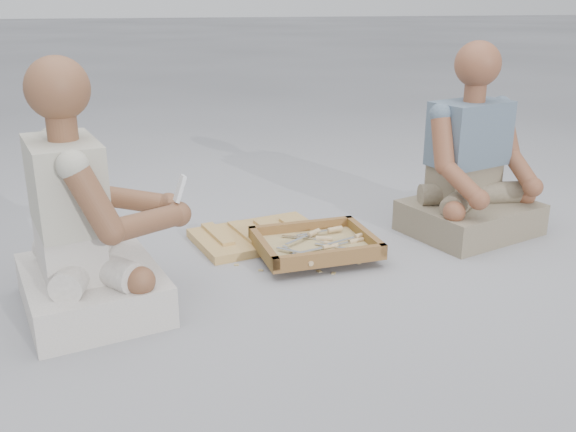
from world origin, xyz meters
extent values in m
plane|color=#9A9AA0|center=(0.00, 0.00, 0.00)|extent=(60.00, 60.00, 0.00)
cube|color=olive|center=(-0.08, 0.70, 0.02)|extent=(0.65, 0.51, 0.04)
cube|color=brown|center=(0.12, 0.45, 0.05)|extent=(0.52, 0.44, 0.01)
cube|color=brown|center=(0.10, 0.63, 0.08)|extent=(0.49, 0.08, 0.05)
cube|color=brown|center=(0.14, 0.27, 0.08)|extent=(0.49, 0.08, 0.05)
cube|color=brown|center=(0.34, 0.47, 0.08)|extent=(0.07, 0.39, 0.05)
cube|color=brown|center=(-0.11, 0.42, 0.08)|extent=(0.07, 0.39, 0.05)
cube|color=tan|center=(0.12, 0.45, 0.06)|extent=(0.46, 0.37, 0.01)
cube|color=silver|center=(0.13, 0.54, 0.08)|extent=(0.15, 0.05, 0.00)
cylinder|color=#A18855|center=(0.24, 0.56, 0.08)|extent=(0.07, 0.04, 0.02)
cube|color=silver|center=(0.06, 0.37, 0.07)|extent=(0.15, 0.06, 0.00)
cylinder|color=#A18855|center=(0.17, 0.40, 0.07)|extent=(0.07, 0.04, 0.02)
cube|color=silver|center=(0.00, 0.36, 0.07)|extent=(0.12, 0.11, 0.00)
cylinder|color=#A18855|center=(0.09, 0.29, 0.07)|extent=(0.07, 0.06, 0.02)
cube|color=silver|center=(0.05, 0.47, 0.08)|extent=(0.13, 0.10, 0.00)
cylinder|color=#A18855|center=(0.13, 0.54, 0.08)|extent=(0.07, 0.06, 0.02)
cube|color=silver|center=(0.19, 0.41, 0.06)|extent=(0.15, 0.05, 0.00)
cylinder|color=#A18855|center=(0.30, 0.44, 0.06)|extent=(0.07, 0.04, 0.02)
cube|color=silver|center=(0.18, 0.40, 0.07)|extent=(0.13, 0.10, 0.00)
cylinder|color=#A18855|center=(0.27, 0.34, 0.07)|extent=(0.07, 0.06, 0.02)
cube|color=silver|center=(0.00, 0.38, 0.06)|extent=(0.06, 0.15, 0.00)
cylinder|color=#A18855|center=(0.04, 0.27, 0.06)|extent=(0.04, 0.07, 0.02)
cube|color=silver|center=(0.06, 0.53, 0.07)|extent=(0.14, 0.07, 0.00)
cylinder|color=#A18855|center=(0.17, 0.49, 0.07)|extent=(0.07, 0.05, 0.02)
cube|color=silver|center=(0.23, 0.42, 0.08)|extent=(0.14, 0.07, 0.00)
cylinder|color=#A18855|center=(0.33, 0.47, 0.08)|extent=(0.07, 0.05, 0.02)
cube|color=silver|center=(0.12, 0.51, 0.06)|extent=(0.09, 0.13, 0.00)
cylinder|color=#A18855|center=(0.18, 0.42, 0.06)|extent=(0.06, 0.07, 0.02)
cube|color=tan|center=(0.33, 0.74, 0.00)|extent=(0.02, 0.02, 0.00)
cube|color=tan|center=(0.15, 0.27, 0.00)|extent=(0.02, 0.02, 0.00)
cube|color=tan|center=(0.12, 0.71, 0.00)|extent=(0.02, 0.02, 0.00)
cube|color=tan|center=(0.05, 0.37, 0.00)|extent=(0.02, 0.02, 0.00)
cube|color=tan|center=(-0.18, 0.82, 0.00)|extent=(0.02, 0.02, 0.00)
cube|color=tan|center=(-0.13, 0.36, 0.00)|extent=(0.02, 0.02, 0.00)
cube|color=tan|center=(0.10, 0.30, 0.00)|extent=(0.02, 0.02, 0.00)
cube|color=tan|center=(-0.22, 0.43, 0.00)|extent=(0.02, 0.02, 0.00)
cube|color=tan|center=(0.28, 0.35, 0.00)|extent=(0.02, 0.02, 0.00)
cube|color=tan|center=(-0.01, 0.50, 0.00)|extent=(0.02, 0.02, 0.00)
cube|color=tan|center=(0.11, 0.80, 0.00)|extent=(0.02, 0.02, 0.00)
cube|color=beige|center=(-0.77, 0.16, 0.07)|extent=(0.59, 0.67, 0.15)
cube|color=beige|center=(-0.83, 0.14, 0.24)|extent=(0.27, 0.35, 0.18)
cube|color=#ABA997|center=(-0.82, 0.15, 0.47)|extent=(0.30, 0.40, 0.29)
sphere|color=brown|center=(-0.81, 0.15, 0.78)|extent=(0.21, 0.21, 0.21)
sphere|color=brown|center=(-0.48, 0.30, 0.32)|extent=(0.09, 0.09, 0.09)
sphere|color=brown|center=(-0.45, 0.19, 0.32)|extent=(0.09, 0.09, 0.09)
cube|color=#7F745B|center=(0.90, 0.60, 0.07)|extent=(0.68, 0.61, 0.15)
cube|color=#7F745B|center=(0.88, 0.66, 0.23)|extent=(0.36, 0.29, 0.17)
cube|color=slate|center=(0.89, 0.65, 0.46)|extent=(0.40, 0.32, 0.29)
sphere|color=brown|center=(0.89, 0.64, 0.77)|extent=(0.20, 0.20, 0.20)
sphere|color=brown|center=(1.14, 0.48, 0.24)|extent=(0.09, 0.09, 0.09)
sphere|color=brown|center=(0.81, 0.36, 0.24)|extent=(0.09, 0.09, 0.09)
cube|color=white|center=(-0.44, 0.19, 0.42)|extent=(0.05, 0.05, 0.10)
cube|color=black|center=(-0.44, 0.19, 0.43)|extent=(0.02, 0.03, 0.03)
camera|label=1|loc=(-0.51, -2.00, 1.07)|focal=40.00mm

